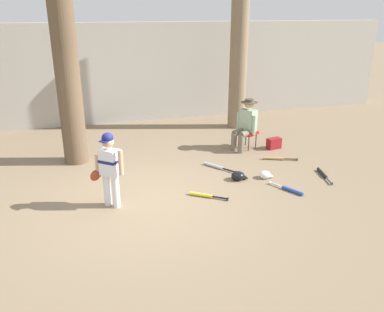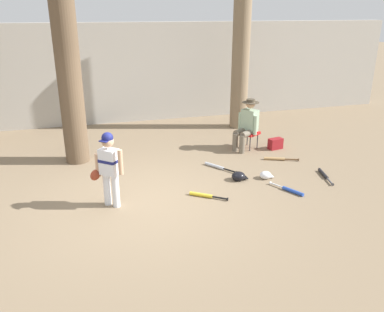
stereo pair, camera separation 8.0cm
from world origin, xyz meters
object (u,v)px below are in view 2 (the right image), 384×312
(handbag_beside_stool, at_px, (275,144))
(batting_helmet_black, at_px, (239,176))
(seated_spectator, at_px, (247,123))
(bat_aluminum_silver, at_px, (217,167))
(bat_blue_youth, at_px, (290,190))
(folding_stool, at_px, (249,134))
(tree_behind_spectator, at_px, (241,48))
(batting_helmet_white, at_px, (266,175))
(bat_black_composite, at_px, (324,175))
(tree_near_player, at_px, (69,70))
(bat_yellow_trainer, at_px, (204,195))
(young_ballplayer, at_px, (108,165))
(bat_wood_tan, at_px, (277,159))

(handbag_beside_stool, relative_size, batting_helmet_black, 1.06)
(seated_spectator, height_order, handbag_beside_stool, seated_spectator)
(bat_aluminum_silver, xyz_separation_m, bat_blue_youth, (0.90, -1.48, -0.00))
(folding_stool, bearing_deg, tree_behind_spectator, 75.36)
(bat_blue_youth, distance_m, batting_helmet_white, 0.71)
(seated_spectator, height_order, batting_helmet_black, seated_spectator)
(bat_black_composite, height_order, batting_helmet_black, batting_helmet_black)
(tree_behind_spectator, bearing_deg, bat_blue_youth, -99.76)
(tree_near_player, bearing_deg, handbag_beside_stool, -6.25)
(bat_yellow_trainer, relative_size, bat_black_composite, 0.81)
(batting_helmet_black, distance_m, batting_helmet_white, 0.55)
(seated_spectator, distance_m, batting_helmet_black, 1.97)
(tree_near_player, relative_size, handbag_beside_stool, 13.74)
(bat_aluminum_silver, bearing_deg, bat_yellow_trainer, -119.00)
(folding_stool, relative_size, bat_black_composite, 0.73)
(batting_helmet_black, bearing_deg, young_ballplayer, -171.33)
(tree_behind_spectator, distance_m, bat_aluminum_silver, 3.90)
(folding_stool, xyz_separation_m, batting_helmet_black, (-0.97, -1.71, -0.29))
(handbag_beside_stool, xyz_separation_m, bat_wood_tan, (-0.32, -0.70, -0.10))
(bat_yellow_trainer, distance_m, batting_helmet_black, 1.03)
(bat_yellow_trainer, bearing_deg, bat_aluminum_silver, 61.00)
(bat_black_composite, xyz_separation_m, bat_blue_youth, (-1.02, -0.45, -0.00))
(tree_near_player, xyz_separation_m, bat_aluminum_silver, (2.81, -1.26, -1.95))
(bat_blue_youth, bearing_deg, seated_spectator, 85.76)
(bat_yellow_trainer, relative_size, bat_blue_youth, 0.90)
(tree_behind_spectator, relative_size, bat_wood_tan, 7.12)
(tree_behind_spectator, bearing_deg, folding_stool, -104.64)
(tree_near_player, xyz_separation_m, batting_helmet_black, (3.01, -1.97, -1.91))
(bat_aluminum_silver, distance_m, bat_wood_tan, 1.45)
(batting_helmet_white, bearing_deg, batting_helmet_black, 172.13)
(young_ballplayer, xyz_separation_m, bat_black_composite, (4.22, 0.07, -0.71))
(bat_aluminum_silver, relative_size, bat_black_composite, 0.93)
(tree_near_player, distance_m, folding_stool, 4.30)
(batting_helmet_white, bearing_deg, folding_stool, 76.66)
(folding_stool, bearing_deg, bat_wood_tan, -73.65)
(folding_stool, bearing_deg, batting_helmet_white, -103.34)
(folding_stool, xyz_separation_m, bat_wood_tan, (0.28, -0.94, -0.33))
(folding_stool, distance_m, bat_black_composite, 2.19)
(bat_aluminum_silver, bearing_deg, batting_helmet_black, -74.35)
(tree_behind_spectator, bearing_deg, bat_aluminum_silver, -120.32)
(bat_yellow_trainer, distance_m, bat_wood_tan, 2.49)
(tree_behind_spectator, relative_size, bat_aluminum_silver, 7.36)
(bat_wood_tan, bearing_deg, batting_helmet_white, -129.70)
(young_ballplayer, xyz_separation_m, seated_spectator, (3.39, 2.05, -0.10))
(young_ballplayer, relative_size, seated_spectator, 1.09)
(bat_blue_youth, bearing_deg, batting_helmet_black, 132.65)
(bat_aluminum_silver, height_order, bat_black_composite, same)
(batting_helmet_black, bearing_deg, folding_stool, 60.46)
(tree_behind_spectator, xyz_separation_m, bat_aluminum_silver, (-1.64, -2.81, -2.16))
(handbag_beside_stool, bearing_deg, tree_behind_spectator, 93.48)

